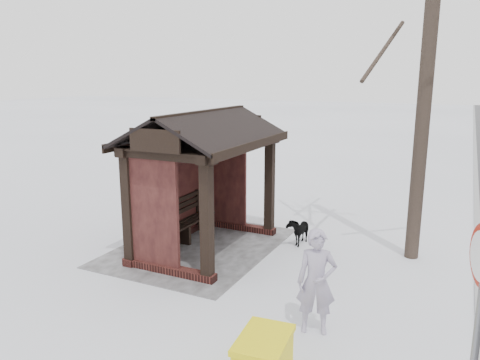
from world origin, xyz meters
name	(u,v)px	position (x,y,z in m)	size (l,w,h in m)	color
ground	(206,248)	(0.00, 0.00, 0.00)	(120.00, 120.00, 0.00)	white
kerb	(480,298)	(0.00, 5.50, 0.01)	(120.00, 0.15, 0.06)	gray
trampled_patch	(199,247)	(0.00, -0.20, 0.01)	(4.20, 3.20, 0.02)	gray
bus_shelter	(198,153)	(0.00, -0.16, 2.17)	(3.60, 2.40, 3.09)	#341613
pedestrian	(316,282)	(2.28, 3.22, 0.81)	(0.59, 0.39, 1.61)	#9D93AC
dog	(299,230)	(-1.23, 1.75, 0.32)	(0.35, 0.77, 0.65)	black
road_sign	(480,296)	(3.93, 5.28, 1.77)	(0.61, 0.24, 2.48)	slate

